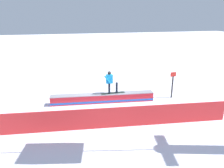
{
  "coord_description": "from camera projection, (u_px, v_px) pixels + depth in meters",
  "views": [
    {
      "loc": [
        2.88,
        12.68,
        5.36
      ],
      "look_at": [
        -0.33,
        1.04,
        1.55
      ],
      "focal_mm": 34.25,
      "sensor_mm": 36.0,
      "label": 1
    }
  ],
  "objects": [
    {
      "name": "ground_plane",
      "position": [
        103.0,
        102.0,
        14.0
      ],
      "size": [
        120.0,
        120.0,
        0.0
      ],
      "primitive_type": "plane",
      "color": "white"
    },
    {
      "name": "grind_box",
      "position": [
        103.0,
        98.0,
        13.92
      ],
      "size": [
        6.68,
        1.43,
        0.61
      ],
      "color": "red",
      "rests_on": "ground_plane"
    },
    {
      "name": "safety_fence",
      "position": [
        118.0,
        117.0,
        10.71
      ],
      "size": [
        11.47,
        1.55,
        1.09
      ],
      "primitive_type": "cube",
      "rotation": [
        0.0,
        0.0,
        -0.13
      ],
      "color": "red",
      "rests_on": "ground_plane"
    },
    {
      "name": "snowboarder",
      "position": [
        110.0,
        82.0,
        13.62
      ],
      "size": [
        1.58,
        0.43,
        1.49
      ],
      "color": "black",
      "rests_on": "grind_box"
    },
    {
      "name": "trail_marker",
      "position": [
        172.0,
        84.0,
        14.56
      ],
      "size": [
        0.4,
        0.1,
        1.81
      ],
      "color": "#262628",
      "rests_on": "ground_plane"
    }
  ]
}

